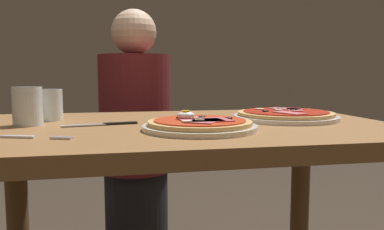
{
  "coord_description": "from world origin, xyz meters",
  "views": [
    {
      "loc": [
        -0.18,
        -1.02,
        0.9
      ],
      "look_at": [
        0.01,
        -0.06,
        0.79
      ],
      "focal_mm": 35.85,
      "sensor_mm": 36.0,
      "label": 1
    }
  ],
  "objects": [
    {
      "name": "dining_table",
      "position": [
        0.0,
        0.0,
        0.63
      ],
      "size": [
        1.14,
        0.72,
        0.76
      ],
      "color": "olive",
      "rests_on": "ground"
    },
    {
      "name": "fork",
      "position": [
        -0.36,
        -0.17,
        0.76
      ],
      "size": [
        0.15,
        0.07,
        0.0
      ],
      "color": "silver",
      "rests_on": "dining_table"
    },
    {
      "name": "pizza_across_left",
      "position": [
        0.32,
        0.04,
        0.77
      ],
      "size": [
        0.31,
        0.31,
        0.03
      ],
      "color": "white",
      "rests_on": "dining_table"
    },
    {
      "name": "diner_person",
      "position": [
        -0.09,
        0.72,
        0.56
      ],
      "size": [
        0.32,
        0.32,
        1.18
      ],
      "rotation": [
        0.0,
        0.0,
        3.14
      ],
      "color": "black",
      "rests_on": "ground"
    },
    {
      "name": "water_glass_far",
      "position": [
        -0.41,
        0.05,
        0.81
      ],
      "size": [
        0.08,
        0.08,
        0.1
      ],
      "color": "silver",
      "rests_on": "dining_table"
    },
    {
      "name": "knife",
      "position": [
        -0.21,
        0.01,
        0.76
      ],
      "size": [
        0.2,
        0.05,
        0.01
      ],
      "color": "silver",
      "rests_on": "dining_table"
    },
    {
      "name": "water_glass_near",
      "position": [
        -0.37,
        0.15,
        0.8
      ],
      "size": [
        0.08,
        0.08,
        0.09
      ],
      "color": "silver",
      "rests_on": "dining_table"
    },
    {
      "name": "pizza_foreground",
      "position": [
        0.02,
        -0.12,
        0.77
      ],
      "size": [
        0.28,
        0.28,
        0.05
      ],
      "color": "silver",
      "rests_on": "dining_table"
    }
  ]
}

